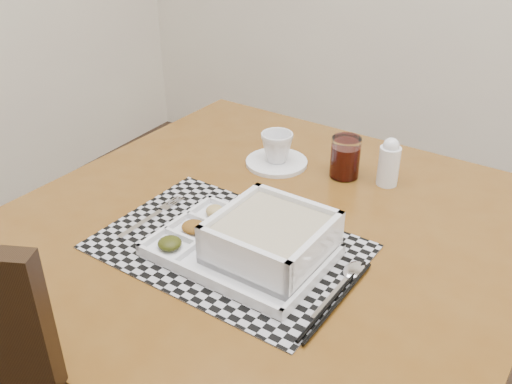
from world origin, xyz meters
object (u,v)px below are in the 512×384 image
cup (277,147)px  serving_tray (262,242)px  dining_table (267,253)px  juice_glass (345,159)px  creamer_bottle (389,162)px

cup → serving_tray: bearing=-88.1°
dining_table → serving_tray: 0.17m
serving_tray → juice_glass: bearing=90.4°
juice_glass → creamer_bottle: 0.10m
serving_tray → creamer_bottle: 0.40m
serving_tray → cup: bearing=115.6°
dining_table → cup: size_ratio=13.68×
cup → creamer_bottle: 0.27m
creamer_bottle → serving_tray: bearing=-103.8°
serving_tray → cup: (-0.17, 0.35, 0.01)m
dining_table → cup: (-0.11, 0.23, 0.12)m
juice_glass → creamer_bottle: (0.10, 0.02, 0.01)m
serving_tray → juice_glass: juice_glass is taller
juice_glass → creamer_bottle: bearing=9.2°
dining_table → juice_glass: 0.30m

